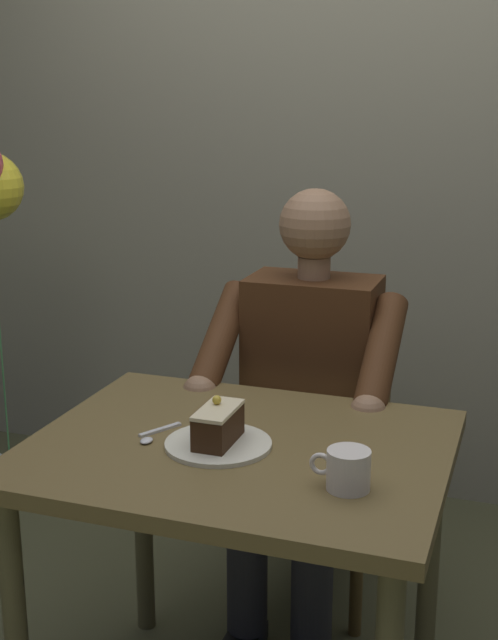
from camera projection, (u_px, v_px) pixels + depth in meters
cafe_rear_panel at (378, 83)px, 2.95m from camera, size 6.40×0.12×3.00m
dining_table at (239, 487)px, 1.86m from camera, size 0.90×0.72×0.73m
chair at (319, 430)px, 2.54m from camera, size 0.42×0.42×0.89m
seated_person at (304, 404)px, 2.34m from camera, size 0.53×0.58×1.22m
dessert_plate at (218, 444)px, 1.81m from camera, size 0.23×0.23×0.01m
cake_slice at (218, 425)px, 1.80m from camera, size 0.07×0.14×0.10m
coffee_cup at (348, 469)px, 1.61m from camera, size 0.12×0.08×0.08m
dessert_spoon at (153, 435)px, 1.86m from camera, size 0.06×0.14×0.01m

